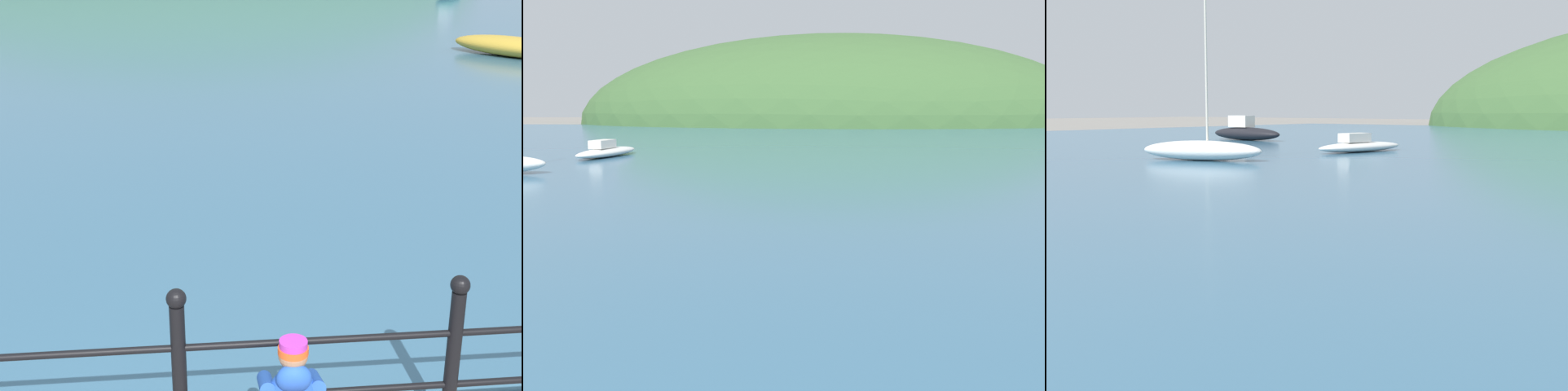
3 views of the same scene
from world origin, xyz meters
The scene contains 3 objects.
water centered at (0.00, 32.00, 0.05)m, with size 80.00×60.00×0.10m, color #386684.
iron_railing centered at (-0.01, 1.50, 0.64)m, with size 10.29×0.12×1.21m.
boat_white_sailboat centered at (8.70, 16.33, 0.36)m, with size 2.85×3.39×0.52m.
Camera 1 is at (0.10, -2.27, 3.12)m, focal length 50.00 mm.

